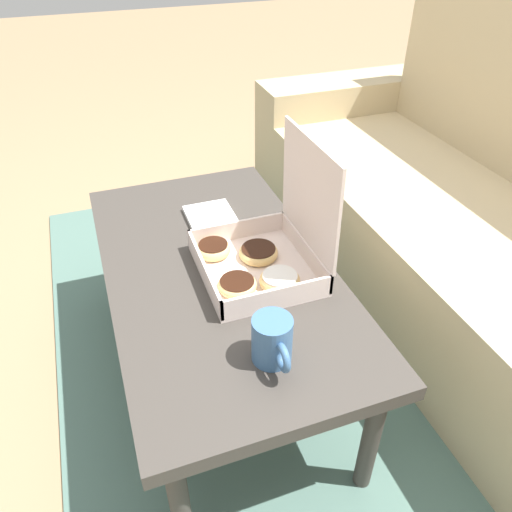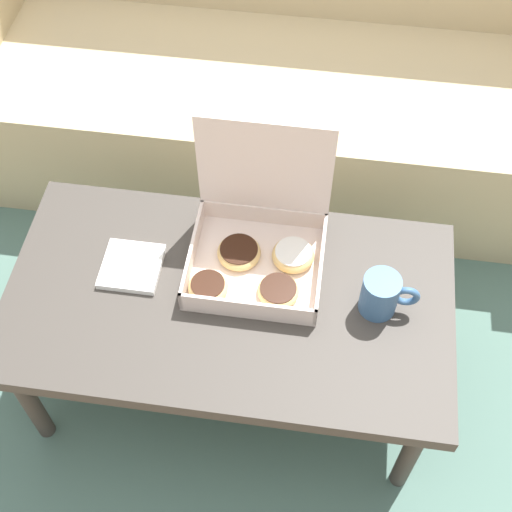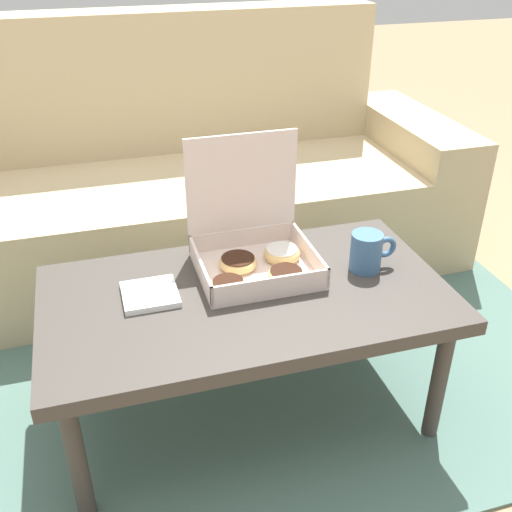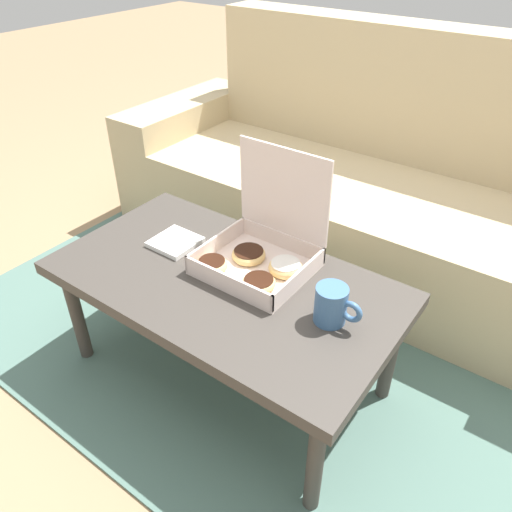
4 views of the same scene
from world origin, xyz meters
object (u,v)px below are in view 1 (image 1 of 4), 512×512
(coffee_mug, at_px, (273,341))
(pastry_box, at_px, (263,252))
(coffee_table, at_px, (218,279))
(couch, at_px, (496,233))

(coffee_mug, bearing_deg, pastry_box, 163.43)
(coffee_table, bearing_deg, couch, 90.00)
(couch, relative_size, pastry_box, 6.29)
(coffee_mug, bearing_deg, couch, 110.50)
(coffee_table, relative_size, coffee_mug, 7.91)
(pastry_box, bearing_deg, coffee_mug, -16.57)
(coffee_table, distance_m, pastry_box, 0.16)
(pastry_box, bearing_deg, coffee_table, -116.22)
(couch, distance_m, pastry_box, 0.87)
(coffee_table, height_order, coffee_mug, coffee_mug)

